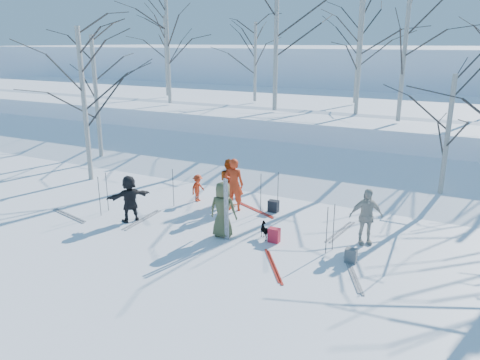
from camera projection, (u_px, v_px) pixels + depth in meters
The scene contains 39 objects.
ground at pixel (217, 234), 13.99m from camera, with size 120.00×120.00×0.00m, color white.
snow_ramp at pixel (299, 173), 19.90m from camera, with size 70.00×9.50×1.40m, color white.
snow_plateau at pixel (358, 120), 28.17m from camera, with size 70.00×18.00×2.20m, color white.
far_hill at pixel (412, 79), 45.75m from camera, with size 90.00×30.00×6.00m, color white.
skier_olive_center at pixel (223, 210), 13.62m from camera, with size 0.82×0.53×1.68m, color #474E2E.
skier_red_north at pixel (234, 185), 15.76m from camera, with size 0.66×0.43×1.81m, color red.
skier_redor_behind at pixel (229, 182), 16.40m from camera, with size 0.79×0.62×1.63m, color #B2420D.
skier_red_seated at pixel (198, 188), 16.76m from camera, with size 0.64×0.37×0.99m, color red.
skier_cream_east at pixel (366, 216), 13.14m from camera, with size 0.96×0.40×1.63m, color beige.
skier_grey_west at pixel (130, 198), 14.82m from camera, with size 1.41×0.45×1.52m, color black.
dog at pixel (266, 231), 13.63m from camera, with size 0.26×0.57×0.48m, color black.
upright_ski_left at pixel (225, 209), 13.30m from camera, with size 0.07×0.02×1.90m, color silver.
upright_ski_right at pixel (227, 210), 13.24m from camera, with size 0.07×0.02×1.90m, color silver.
ski_pair_a at pixel (353, 275), 11.55m from camera, with size 0.99×1.80×0.02m, color silver, non-canonical shape.
ski_pair_b at pixel (273, 266), 12.01m from camera, with size 1.24×1.68×0.02m, color #B02419, non-canonical shape.
ski_pair_c at pixel (142, 220), 15.10m from camera, with size 0.28×1.91×0.02m, color silver, non-canonical shape.
ski_pair_d at pixel (69, 215), 15.47m from camera, with size 1.89×0.65×0.02m, color silver, non-canonical shape.
ski_pair_e at pixel (255, 210), 15.99m from camera, with size 1.79×1.02×0.02m, color #B02419, non-canonical shape.
ski_pair_f at pixel (341, 232), 14.15m from camera, with size 0.43×1.91×0.02m, color silver, non-canonical shape.
ski_pole_a at pixel (334, 227), 12.76m from camera, with size 0.02×0.02×1.34m, color black.
ski_pole_b at pixel (107, 192), 15.77m from camera, with size 0.02×0.02×1.34m, color black.
ski_pole_c at pixel (99, 196), 15.30m from camera, with size 0.02×0.02×1.34m, color black.
ski_pole_d at pixel (261, 193), 15.64m from camera, with size 0.02×0.02×1.34m, color black.
ski_pole_e at pixel (278, 191), 15.81m from camera, with size 0.02×0.02×1.34m, color black.
ski_pole_f at pixel (173, 188), 16.19m from camera, with size 0.02×0.02×1.34m, color black.
ski_pole_g at pixel (327, 230), 12.55m from camera, with size 0.02×0.02×1.34m, color black.
backpack_red at pixel (274, 235), 13.40m from camera, with size 0.32×0.22×0.42m, color #B81C2E.
backpack_grey at pixel (351, 256), 12.16m from camera, with size 0.30×0.20×0.38m, color #55585C.
backpack_dark at pixel (273, 206), 15.78m from camera, with size 0.34×0.24×0.40m, color black.
birch_plateau_b at pixel (168, 48), 25.48m from camera, with size 4.82×4.82×6.02m, color silver, non-canonical shape.
birch_plateau_d at pixel (358, 52), 25.65m from camera, with size 4.48×4.48×5.54m, color silver, non-canonical shape.
birch_plateau_f at pixel (276, 33), 22.60m from camera, with size 5.85×5.85×7.49m, color silver, non-canonical shape.
birch_plateau_g at pixel (166, 56), 29.29m from camera, with size 4.00×4.00×4.86m, color silver, non-canonical shape.
birch_plateau_h at pixel (360, 55), 21.69m from camera, with size 4.45×4.45×5.50m, color silver, non-canonical shape.
birch_plateau_j at pixel (404, 56), 19.63m from camera, with size 4.43×4.43×5.47m, color silver, non-canonical shape.
birch_plateau_k at pixel (255, 62), 26.54m from camera, with size 3.67×3.67×4.38m, color silver, non-canonical shape.
birch_edge_a at pixel (84, 106), 18.71m from camera, with size 4.88×4.88×6.12m, color silver, non-canonical shape.
birch_edge_d at pixel (97, 100), 21.59m from camera, with size 4.68×4.68×5.83m, color silver, non-canonical shape.
birch_edge_e at pixel (447, 143), 15.73m from camera, with size 3.78×3.78×4.54m, color silver, non-canonical shape.
Camera 1 is at (6.58, -11.17, 5.55)m, focal length 35.00 mm.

